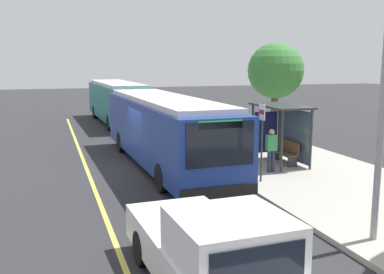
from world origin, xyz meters
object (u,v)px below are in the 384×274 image
object	(u,v)px
transit_bus_second	(117,101)
pickup_truck	(214,255)
pedestrian_commuter	(271,148)
route_sign_post	(262,132)
waiting_bench	(285,152)
transit_bus_main	(164,128)

from	to	relation	value
transit_bus_second	pickup_truck	bearing A→B (deg)	-4.58
pickup_truck	pedestrian_commuter	distance (m)	9.56
transit_bus_second	route_sign_post	size ratio (longest dim) A/B	4.13
waiting_bench	pedestrian_commuter	bearing A→B (deg)	-47.35
transit_bus_second	route_sign_post	bearing A→B (deg)	7.31
waiting_bench	route_sign_post	world-z (taller)	route_sign_post
transit_bus_second	pedestrian_commuter	xyz separation A→B (m)	(17.17, 3.35, -0.50)
transit_bus_main	pickup_truck	distance (m)	10.97
transit_bus_main	route_sign_post	xyz separation A→B (m)	(4.01, 2.52, 0.34)
route_sign_post	pedestrian_commuter	world-z (taller)	route_sign_post
transit_bus_main	pedestrian_commuter	size ratio (longest dim) A/B	7.19
pickup_truck	waiting_bench	xyz separation A→B (m)	(-9.14, 6.69, -0.22)
transit_bus_second	pickup_truck	world-z (taller)	transit_bus_second
transit_bus_second	waiting_bench	distance (m)	16.65
pickup_truck	waiting_bench	size ratio (longest dim) A/B	3.43
waiting_bench	pedestrian_commuter	xyz separation A→B (m)	(1.22, -1.32, 0.48)
transit_bus_main	transit_bus_second	world-z (taller)	same
waiting_bench	pedestrian_commuter	size ratio (longest dim) A/B	0.95
pickup_truck	route_sign_post	xyz separation A→B (m)	(-6.78, 4.36, 1.10)
route_sign_post	waiting_bench	bearing A→B (deg)	135.32
transit_bus_second	waiting_bench	size ratio (longest dim) A/B	7.22
transit_bus_second	waiting_bench	xyz separation A→B (m)	(15.95, 4.68, -0.98)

